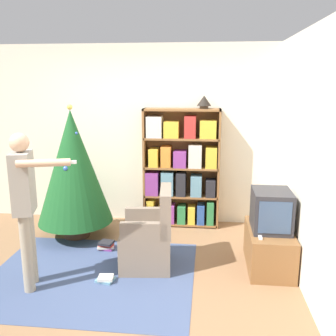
{
  "coord_description": "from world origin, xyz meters",
  "views": [
    {
      "loc": [
        0.96,
        -3.54,
        2.05
      ],
      "look_at": [
        0.49,
        0.84,
        1.05
      ],
      "focal_mm": 40.0,
      "sensor_mm": 36.0,
      "label": 1
    }
  ],
  "objects_px": {
    "standing_person": "(25,199)",
    "armchair": "(149,240)",
    "television": "(271,210)",
    "table_lamp": "(204,101)",
    "bookshelf": "(181,169)",
    "christmas_tree": "(73,167)"
  },
  "relations": [
    {
      "from": "armchair",
      "to": "table_lamp",
      "type": "distance_m",
      "value": 2.08
    },
    {
      "from": "bookshelf",
      "to": "standing_person",
      "type": "distance_m",
      "value": 2.35
    },
    {
      "from": "table_lamp",
      "to": "bookshelf",
      "type": "bearing_deg",
      "value": -178.51
    },
    {
      "from": "christmas_tree",
      "to": "table_lamp",
      "type": "distance_m",
      "value": 1.98
    },
    {
      "from": "bookshelf",
      "to": "television",
      "type": "relative_size",
      "value": 3.48
    },
    {
      "from": "television",
      "to": "armchair",
      "type": "bearing_deg",
      "value": -174.5
    },
    {
      "from": "bookshelf",
      "to": "standing_person",
      "type": "relative_size",
      "value": 1.07
    },
    {
      "from": "bookshelf",
      "to": "armchair",
      "type": "height_order",
      "value": "bookshelf"
    },
    {
      "from": "television",
      "to": "table_lamp",
      "type": "bearing_deg",
      "value": 122.82
    },
    {
      "from": "television",
      "to": "armchair",
      "type": "xyz_separation_m",
      "value": [
        -1.35,
        -0.13,
        -0.36
      ]
    },
    {
      "from": "television",
      "to": "christmas_tree",
      "type": "height_order",
      "value": "christmas_tree"
    },
    {
      "from": "christmas_tree",
      "to": "standing_person",
      "type": "xyz_separation_m",
      "value": [
        -0.01,
        -1.32,
        -0.02
      ]
    },
    {
      "from": "standing_person",
      "to": "armchair",
      "type": "bearing_deg",
      "value": 100.69
    },
    {
      "from": "television",
      "to": "table_lamp",
      "type": "height_order",
      "value": "table_lamp"
    },
    {
      "from": "christmas_tree",
      "to": "armchair",
      "type": "xyz_separation_m",
      "value": [
        1.13,
        -0.76,
        -0.64
      ]
    },
    {
      "from": "standing_person",
      "to": "television",
      "type": "bearing_deg",
      "value": 89.95
    },
    {
      "from": "armchair",
      "to": "table_lamp",
      "type": "xyz_separation_m",
      "value": [
        0.57,
        1.34,
        1.48
      ]
    },
    {
      "from": "television",
      "to": "armchair",
      "type": "relative_size",
      "value": 0.53
    },
    {
      "from": "television",
      "to": "standing_person",
      "type": "xyz_separation_m",
      "value": [
        -2.48,
        -0.69,
        0.27
      ]
    },
    {
      "from": "christmas_tree",
      "to": "armchair",
      "type": "height_order",
      "value": "christmas_tree"
    },
    {
      "from": "christmas_tree",
      "to": "television",
      "type": "bearing_deg",
      "value": -14.17
    },
    {
      "from": "bookshelf",
      "to": "christmas_tree",
      "type": "xyz_separation_m",
      "value": [
        -1.38,
        -0.58,
        0.12
      ]
    }
  ]
}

